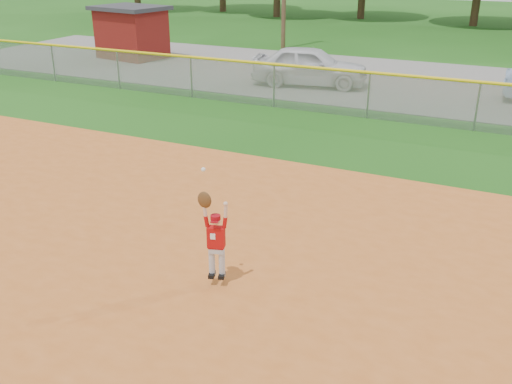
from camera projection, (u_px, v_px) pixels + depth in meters
ground at (223, 254)px, 10.42m from camera, size 120.00×120.00×0.00m
clay_infield at (120, 349)px, 7.91m from camera, size 24.00×16.00×0.04m
parking_strip at (405, 82)px, 23.72m from camera, size 44.00×10.00×0.03m
car_white_a at (310, 66)px, 22.82m from camera, size 4.85×2.66×1.56m
utility_shed at (132, 32)px, 28.44m from camera, size 3.79×3.18×2.55m
outfield_fence at (369, 92)px, 18.39m from camera, size 40.06×0.10×1.55m
ballplayer at (214, 236)px, 9.09m from camera, size 0.50×0.26×1.90m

